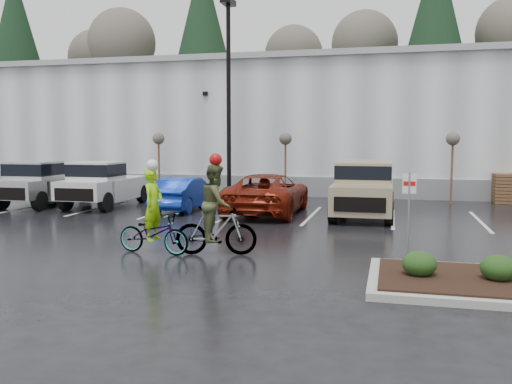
% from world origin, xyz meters
% --- Properties ---
extents(ground, '(120.00, 120.00, 0.00)m').
position_xyz_m(ground, '(0.00, 0.00, 0.00)').
color(ground, black).
rests_on(ground, ground).
extents(warehouse, '(60.50, 15.50, 7.20)m').
position_xyz_m(warehouse, '(0.00, 21.99, 3.65)').
color(warehouse, '#B0B2B5').
rests_on(warehouse, ground).
extents(wooded_ridge, '(80.00, 25.00, 6.00)m').
position_xyz_m(wooded_ridge, '(0.00, 45.00, 3.00)').
color(wooded_ridge, '#1B3817').
rests_on(wooded_ridge, ground).
extents(lamppost, '(0.50, 1.00, 9.22)m').
position_xyz_m(lamppost, '(-4.00, 12.00, 5.69)').
color(lamppost, black).
rests_on(lamppost, ground).
extents(sapling_west, '(0.60, 0.60, 3.20)m').
position_xyz_m(sapling_west, '(-8.00, 13.00, 2.73)').
color(sapling_west, brown).
rests_on(sapling_west, ground).
extents(sapling_mid, '(0.60, 0.60, 3.20)m').
position_xyz_m(sapling_mid, '(-1.50, 13.00, 2.73)').
color(sapling_mid, brown).
rests_on(sapling_mid, ground).
extents(sapling_east, '(0.60, 0.60, 3.20)m').
position_xyz_m(sapling_east, '(6.00, 13.00, 2.73)').
color(sapling_east, brown).
rests_on(sapling_east, ground).
extents(pallet_stack_a, '(1.20, 1.20, 1.35)m').
position_xyz_m(pallet_stack_a, '(8.50, 14.00, 0.68)').
color(pallet_stack_a, brown).
rests_on(pallet_stack_a, ground).
extents(shrub_a, '(0.70, 0.70, 0.52)m').
position_xyz_m(shrub_a, '(4.00, -1.00, 0.41)').
color(shrub_a, '#173311').
rests_on(shrub_a, curb_island).
extents(shrub_b, '(0.70, 0.70, 0.52)m').
position_xyz_m(shrub_b, '(5.50, -1.00, 0.41)').
color(shrub_b, '#173311').
rests_on(shrub_b, curb_island).
extents(fire_lane_sign, '(0.30, 0.05, 2.20)m').
position_xyz_m(fire_lane_sign, '(3.80, 0.20, 1.41)').
color(fire_lane_sign, gray).
rests_on(fire_lane_sign, ground).
extents(pickup_silver, '(2.10, 5.20, 1.96)m').
position_xyz_m(pickup_silver, '(-11.30, 8.46, 0.98)').
color(pickup_silver, '#B1B4B9').
rests_on(pickup_silver, ground).
extents(pickup_white, '(2.10, 5.20, 1.96)m').
position_xyz_m(pickup_white, '(-8.52, 8.78, 0.98)').
color(pickup_white, silver).
rests_on(pickup_white, ground).
extents(car_blue, '(1.50, 4.14, 1.36)m').
position_xyz_m(car_blue, '(-4.79, 8.35, 0.68)').
color(car_blue, '#0D2995').
rests_on(car_blue, ground).
extents(car_red, '(2.62, 5.65, 1.57)m').
position_xyz_m(car_red, '(-1.28, 8.18, 0.78)').
color(car_red, maroon).
rests_on(car_red, ground).
extents(suv_tan, '(2.20, 5.10, 2.06)m').
position_xyz_m(suv_tan, '(2.41, 8.27, 1.03)').
color(suv_tan, '#988967').
rests_on(suv_tan, ground).
extents(cyclist_hivis, '(2.06, 0.92, 2.42)m').
position_xyz_m(cyclist_hivis, '(-2.47, 0.33, 0.74)').
color(cyclist_hivis, '#3F3F44').
rests_on(cyclist_hivis, ground).
extents(cyclist_olive, '(2.06, 1.04, 2.58)m').
position_xyz_m(cyclist_olive, '(-0.87, 0.58, 0.93)').
color(cyclist_olive, '#3F3F44').
rests_on(cyclist_olive, ground).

